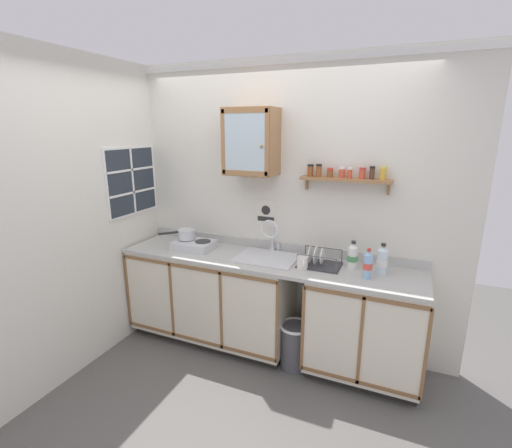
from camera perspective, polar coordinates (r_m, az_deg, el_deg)
floor at (r=3.35m, az=-1.08°, el=-22.31°), size 5.71×5.71×0.00m
back_wall at (r=3.35m, az=3.38°, el=2.66°), size 3.31×0.07×2.62m
side_wall_left at (r=3.36m, az=-25.40°, el=1.09°), size 0.05×3.43×2.62m
lower_cabinet_run at (r=3.60m, az=-7.04°, el=-11.26°), size 1.58×0.57×0.88m
lower_cabinet_run_right at (r=3.21m, az=16.84°, el=-15.37°), size 0.92×0.57×0.88m
countertop at (r=3.20m, az=1.39°, el=-5.81°), size 2.67×0.59×0.03m
backsplash at (r=3.42m, az=3.09°, el=-3.46°), size 2.67×0.02×0.08m
sink at (r=3.23m, az=1.77°, el=-5.49°), size 0.53×0.46×0.42m
hot_plate_stove at (r=3.51m, az=-9.81°, el=-3.22°), size 0.38×0.27×0.08m
saucepan at (r=3.54m, az=-11.01°, el=-1.54°), size 0.28×0.28×0.10m
bottle_water_blue_0 at (r=2.89m, az=17.27°, el=-6.18°), size 0.07×0.07×0.24m
bottle_water_clear_1 at (r=3.00m, az=19.31°, el=-5.47°), size 0.09×0.09×0.25m
bottle_opaque_white_2 at (r=3.07m, az=15.04°, el=-4.91°), size 0.08×0.08×0.23m
dish_rack at (r=3.08m, az=9.85°, el=-5.90°), size 0.35×0.27×0.16m
mug at (r=2.98m, az=7.37°, el=-6.06°), size 0.09×0.13×0.11m
wall_cabinet at (r=3.19m, az=-0.75°, el=12.87°), size 0.45×0.31×0.57m
spice_shelf at (r=3.06m, az=13.89°, el=7.26°), size 0.73×0.14×0.23m
warning_sign at (r=3.37m, az=1.59°, el=1.69°), size 0.19×0.01×0.24m
window at (r=3.68m, az=-19.06°, el=6.44°), size 0.03×0.66×0.65m
trash_bin at (r=3.32m, az=6.18°, el=-18.43°), size 0.28×0.28×0.41m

